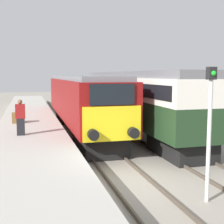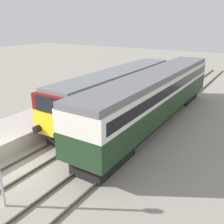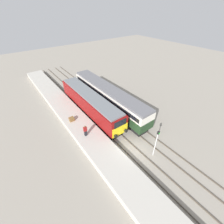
{
  "view_description": "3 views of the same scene",
  "coord_description": "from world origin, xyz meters",
  "px_view_note": "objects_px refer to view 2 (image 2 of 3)",
  "views": [
    {
      "loc": [
        -3.33,
        -9.99,
        3.74
      ],
      "look_at": [
        0.0,
        2.31,
        2.21
      ],
      "focal_mm": 50.0,
      "sensor_mm": 36.0,
      "label": 1
    },
    {
      "loc": [
        10.04,
        -6.98,
        7.32
      ],
      "look_at": [
        1.7,
        6.31,
        1.6
      ],
      "focal_mm": 40.0,
      "sensor_mm": 36.0,
      "label": 2
    },
    {
      "loc": [
        -9.45,
        -8.59,
        15.31
      ],
      "look_at": [
        1.7,
        6.31,
        1.6
      ],
      "focal_mm": 24.0,
      "sensor_mm": 36.0,
      "label": 3
    }
  ],
  "objects_px": {
    "locomotive": "(118,90)",
    "person_on_platform": "(39,102)",
    "luggage_crate": "(73,96)",
    "passenger_carriage": "(156,93)"
  },
  "relations": [
    {
      "from": "locomotive",
      "to": "person_on_platform",
      "type": "xyz_separation_m",
      "value": [
        -3.69,
        -5.09,
        -0.31
      ]
    },
    {
      "from": "person_on_platform",
      "to": "luggage_crate",
      "type": "height_order",
      "value": "person_on_platform"
    },
    {
      "from": "locomotive",
      "to": "passenger_carriage",
      "type": "distance_m",
      "value": 3.42
    },
    {
      "from": "locomotive",
      "to": "passenger_carriage",
      "type": "xyz_separation_m",
      "value": [
        3.4,
        -0.27,
        0.31
      ]
    },
    {
      "from": "locomotive",
      "to": "luggage_crate",
      "type": "xyz_separation_m",
      "value": [
        -3.91,
        -1.13,
        -0.84
      ]
    },
    {
      "from": "locomotive",
      "to": "passenger_carriage",
      "type": "height_order",
      "value": "passenger_carriage"
    },
    {
      "from": "passenger_carriage",
      "to": "luggage_crate",
      "type": "distance_m",
      "value": 7.45
    },
    {
      "from": "luggage_crate",
      "to": "locomotive",
      "type": "bearing_deg",
      "value": 16.12
    },
    {
      "from": "passenger_carriage",
      "to": "luggage_crate",
      "type": "bearing_deg",
      "value": -173.28
    },
    {
      "from": "locomotive",
      "to": "person_on_platform",
      "type": "distance_m",
      "value": 6.3
    }
  ]
}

